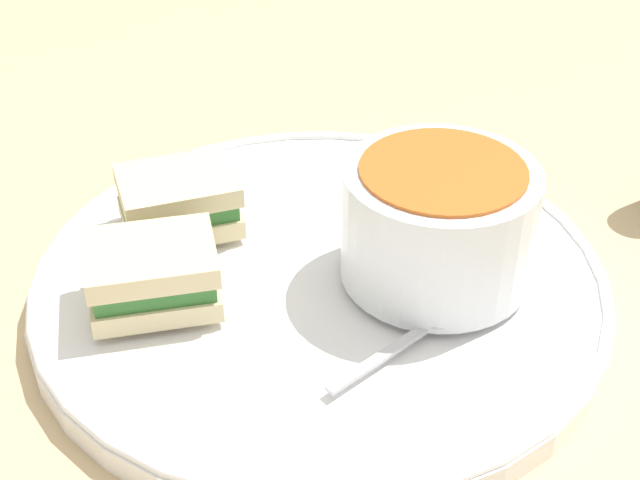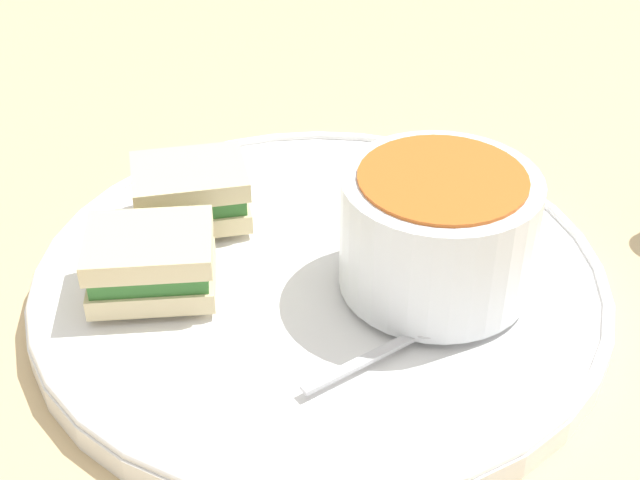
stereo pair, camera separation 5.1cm
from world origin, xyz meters
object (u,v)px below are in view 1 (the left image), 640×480
object	(u,v)px
sandwich_half_far	(153,274)
soup_bowl	(438,222)
spoon	(437,318)
sandwich_half_near	(179,201)

from	to	relation	value
sandwich_half_far	soup_bowl	bearing A→B (deg)	0.89
soup_bowl	spoon	distance (m)	0.05
spoon	sandwich_half_far	size ratio (longest dim) A/B	1.27
spoon	sandwich_half_far	xyz separation A→B (m)	(-0.15, 0.04, 0.01)
sandwich_half_far	spoon	bearing A→B (deg)	-15.41
spoon	sandwich_half_near	world-z (taller)	sandwich_half_near
soup_bowl	sandwich_half_far	world-z (taller)	soup_bowl
soup_bowl	sandwich_half_near	distance (m)	0.16
sandwich_half_far	sandwich_half_near	bearing A→B (deg)	78.49
soup_bowl	sandwich_half_near	bearing A→B (deg)	154.33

